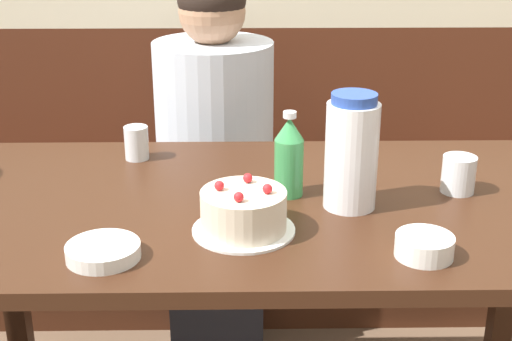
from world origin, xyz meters
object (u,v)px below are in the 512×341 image
Objects in this scene: bowl_soup_white at (103,251)px; bench_seat at (258,249)px; water_pitcher at (351,153)px; person_teal_shirt at (215,169)px; glass_water_tall at (459,174)px; glass_tumbler_short at (136,143)px; soju_bottle at (289,156)px; bowl_rice_small at (424,246)px; birthday_cake at (244,212)px.

bench_seat is at bearing 74.17° from bowl_soup_white.
person_teal_shirt reaches higher than water_pitcher.
bowl_soup_white is 0.82m from glass_water_tall.
soju_bottle is at bearing -32.50° from glass_tumbler_short.
soju_bottle is 2.28× the size of glass_tumbler_short.
water_pitcher reaches higher than soju_bottle.
soju_bottle is 0.39m from bowl_rice_small.
glass_water_tall is at bearing 1.57° from soju_bottle.
bench_seat is at bearing 93.87° from soju_bottle.
glass_tumbler_short is (-0.32, -0.56, 0.60)m from bench_seat.
birthday_cake is at bearing -118.57° from soju_bottle.
water_pitcher is at bearing 115.21° from bowl_rice_small.
birthday_cake is 0.53m from glass_water_tall.
soju_bottle is 0.45m from glass_tumbler_short.
person_teal_shirt is (0.18, 0.39, -0.23)m from glass_tumbler_short.
bench_seat is at bearing 60.23° from glass_tumbler_short.
glass_water_tall is (0.26, 0.08, -0.08)m from water_pitcher.
bowl_rice_small is (0.34, -0.11, -0.02)m from birthday_cake.
bench_seat is 0.89m from glass_tumbler_short.
birthday_cake is at bearing 22.39° from bowl_soup_white.
person_teal_shirt is (-0.09, 0.82, -0.23)m from birthday_cake.
glass_water_tall is 0.99× the size of glass_tumbler_short.
soju_bottle is (0.10, 0.19, 0.05)m from birthday_cake.
soju_bottle is 0.39m from glass_water_tall.
glass_tumbler_short is (-0.51, 0.30, -0.08)m from water_pitcher.
bench_seat is 0.44m from person_teal_shirt.
bowl_rice_small is at bearing -51.26° from soju_bottle.
bench_seat is 1.04m from soju_bottle.
soju_bottle is 0.71m from person_teal_shirt.
glass_water_tall is at bearing 43.25° from person_teal_shirt.
glass_water_tall is at bearing 16.19° from water_pitcher.
birthday_cake is 0.27m from water_pitcher.
person_teal_shirt is at bearing 96.39° from birthday_cake.
glass_tumbler_short reaches higher than bench_seat.
bowl_soup_white is 0.12× the size of person_teal_shirt.
glass_water_tall is at bearing 21.94° from birthday_cake.
glass_tumbler_short is at bearing 163.32° from glass_water_tall.
bowl_soup_white is (-0.26, -0.11, -0.03)m from birthday_cake.
person_teal_shirt is at bearing 114.92° from water_pitcher.
bowl_rice_small is 1.29× the size of glass_tumbler_short.
soju_bottle reaches higher than glass_water_tall.
glass_water_tall is at bearing -60.79° from bench_seat.
person_teal_shirt is (-0.32, 0.69, -0.31)m from water_pitcher.
person_teal_shirt reaches higher than bowl_soup_white.
glass_tumbler_short is at bearing 148.95° from water_pitcher.
glass_tumbler_short reaches higher than bowl_soup_white.
birthday_cake is 1.07× the size of soju_bottle.
glass_tumbler_short is at bearing -119.77° from bench_seat.
birthday_cake is 0.22m from soju_bottle.
bowl_soup_white is 0.96m from person_teal_shirt.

